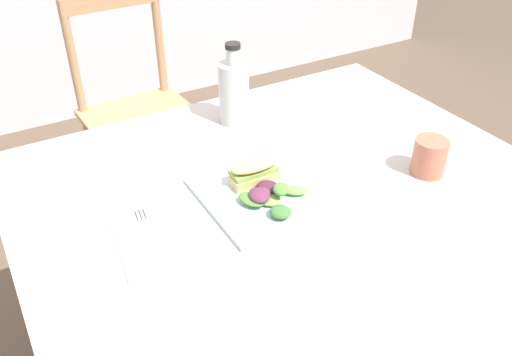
# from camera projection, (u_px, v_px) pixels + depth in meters

# --- Properties ---
(dining_table) EXTENTS (1.10, 1.01, 0.74)m
(dining_table) POSITION_uv_depth(u_px,v_px,m) (299.00, 244.00, 1.16)
(dining_table) COLOR #BCB7AD
(dining_table) RESTS_ON ground
(chair_wooden_far) EXTENTS (0.42, 0.42, 0.87)m
(chair_wooden_far) POSITION_uv_depth(u_px,v_px,m) (139.00, 113.00, 2.03)
(chair_wooden_far) COLOR tan
(chair_wooden_far) RESTS_ON ground
(plate_lunch) EXTENTS (0.25, 0.25, 0.01)m
(plate_lunch) POSITION_uv_depth(u_px,v_px,m) (266.00, 194.00, 1.10)
(plate_lunch) COLOR silver
(plate_lunch) RESTS_ON dining_table
(sandwich_half_front) EXTENTS (0.11, 0.05, 0.06)m
(sandwich_half_front) POSITION_uv_depth(u_px,v_px,m) (255.00, 171.00, 1.11)
(sandwich_half_front) COLOR #DBB270
(sandwich_half_front) RESTS_ON plate_lunch
(salad_mixed_greens) EXTENTS (0.15, 0.14, 0.04)m
(salad_mixed_greens) POSITION_uv_depth(u_px,v_px,m) (270.00, 196.00, 1.06)
(salad_mixed_greens) COLOR #84A84C
(salad_mixed_greens) RESTS_ON plate_lunch
(napkin_folded) EXTENTS (0.14, 0.22, 0.00)m
(napkin_folded) POSITION_uv_depth(u_px,v_px,m) (149.00, 241.00, 0.98)
(napkin_folded) COLOR silver
(napkin_folded) RESTS_ON dining_table
(fork_on_napkin) EXTENTS (0.05, 0.19, 0.00)m
(fork_on_napkin) POSITION_uv_depth(u_px,v_px,m) (147.00, 234.00, 0.99)
(fork_on_napkin) COLOR silver
(fork_on_napkin) RESTS_ON napkin_folded
(bottle_cold_brew) EXTENTS (0.07, 0.07, 0.21)m
(bottle_cold_brew) POSITION_uv_depth(u_px,v_px,m) (234.00, 95.00, 1.33)
(bottle_cold_brew) COLOR black
(bottle_cold_brew) RESTS_ON dining_table
(cup_extra_side) EXTENTS (0.07, 0.07, 0.08)m
(cup_extra_side) POSITION_uv_depth(u_px,v_px,m) (429.00, 157.00, 1.15)
(cup_extra_side) COLOR #B2664C
(cup_extra_side) RESTS_ON dining_table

